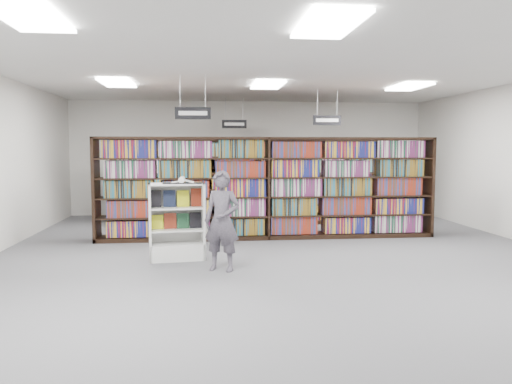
{
  "coord_description": "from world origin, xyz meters",
  "views": [
    {
      "loc": [
        -1.31,
        -8.24,
        1.87
      ],
      "look_at": [
        -0.4,
        0.5,
        1.1
      ],
      "focal_mm": 35.0,
      "sensor_mm": 36.0,
      "label": 1
    }
  ],
  "objects": [
    {
      "name": "floor",
      "position": [
        0.0,
        0.0,
        0.0
      ],
      "size": [
        12.0,
        12.0,
        0.0
      ],
      "primitive_type": "plane",
      "color": "#494A4E",
      "rests_on": "ground"
    },
    {
      "name": "ceiling",
      "position": [
        0.0,
        0.0,
        3.2
      ],
      "size": [
        10.0,
        12.0,
        0.1
      ],
      "primitive_type": "cube",
      "color": "silver",
      "rests_on": "wall_back"
    },
    {
      "name": "wall_back",
      "position": [
        0.0,
        6.0,
        1.6
      ],
      "size": [
        10.0,
        0.1,
        3.2
      ],
      "primitive_type": "cube",
      "color": "silver",
      "rests_on": "ground"
    },
    {
      "name": "wall_front",
      "position": [
        0.0,
        -6.0,
        1.6
      ],
      "size": [
        10.0,
        0.1,
        3.2
      ],
      "primitive_type": "cube",
      "color": "silver",
      "rests_on": "ground"
    },
    {
      "name": "bookshelf_row_near",
      "position": [
        0.0,
        2.0,
        1.05
      ],
      "size": [
        7.0,
        0.6,
        2.1
      ],
      "color": "black",
      "rests_on": "floor"
    },
    {
      "name": "bookshelf_row_mid",
      "position": [
        0.0,
        4.0,
        1.05
      ],
      "size": [
        7.0,
        0.6,
        2.1
      ],
      "color": "black",
      "rests_on": "floor"
    },
    {
      "name": "bookshelf_row_far",
      "position": [
        0.0,
        5.7,
        1.05
      ],
      "size": [
        7.0,
        0.6,
        2.1
      ],
      "color": "black",
      "rests_on": "floor"
    },
    {
      "name": "aisle_sign_left",
      "position": [
        -1.5,
        1.0,
        2.53
      ],
      "size": [
        0.65,
        0.02,
        0.8
      ],
      "color": "#B2B2B7",
      "rests_on": "ceiling"
    },
    {
      "name": "aisle_sign_right",
      "position": [
        1.5,
        3.0,
        2.53
      ],
      "size": [
        0.65,
        0.02,
        0.8
      ],
      "color": "#B2B2B7",
      "rests_on": "ceiling"
    },
    {
      "name": "aisle_sign_center",
      "position": [
        -0.5,
        5.0,
        2.53
      ],
      "size": [
        0.65,
        0.02,
        0.8
      ],
      "color": "#B2B2B7",
      "rests_on": "ceiling"
    },
    {
      "name": "troffer_front_left",
      "position": [
        -3.0,
        -3.0,
        3.16
      ],
      "size": [
        0.6,
        1.2,
        0.04
      ],
      "primitive_type": "cube",
      "color": "white",
      "rests_on": "ceiling"
    },
    {
      "name": "troffer_front_center",
      "position": [
        0.0,
        -3.0,
        3.16
      ],
      "size": [
        0.6,
        1.2,
        0.04
      ],
      "primitive_type": "cube",
      "color": "white",
      "rests_on": "ceiling"
    },
    {
      "name": "troffer_back_left",
      "position": [
        -3.0,
        2.0,
        3.16
      ],
      "size": [
        0.6,
        1.2,
        0.04
      ],
      "primitive_type": "cube",
      "color": "white",
      "rests_on": "ceiling"
    },
    {
      "name": "troffer_back_center",
      "position": [
        0.0,
        2.0,
        3.16
      ],
      "size": [
        0.6,
        1.2,
        0.04
      ],
      "primitive_type": "cube",
      "color": "white",
      "rests_on": "ceiling"
    },
    {
      "name": "troffer_back_right",
      "position": [
        3.0,
        2.0,
        3.16
      ],
      "size": [
        0.6,
        1.2,
        0.04
      ],
      "primitive_type": "cube",
      "color": "white",
      "rests_on": "ceiling"
    },
    {
      "name": "endcap_display",
      "position": [
        -1.78,
        0.17,
        0.45
      ],
      "size": [
        0.97,
        0.56,
        1.29
      ],
      "rotation": [
        0.0,
        0.0,
        0.11
      ],
      "color": "white",
      "rests_on": "floor"
    },
    {
      "name": "open_book",
      "position": [
        -1.67,
        0.13,
        1.32
      ],
      "size": [
        0.65,
        0.38,
        0.13
      ],
      "rotation": [
        0.0,
        0.0,
        -0.0
      ],
      "color": "black",
      "rests_on": "endcap_display"
    },
    {
      "name": "shopper",
      "position": [
        -1.04,
        -0.7,
        0.77
      ],
      "size": [
        0.66,
        0.55,
        1.54
      ],
      "primitive_type": "imported",
      "rotation": [
        0.0,
        0.0,
        -0.39
      ],
      "color": "#554F5A",
      "rests_on": "floor"
    }
  ]
}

